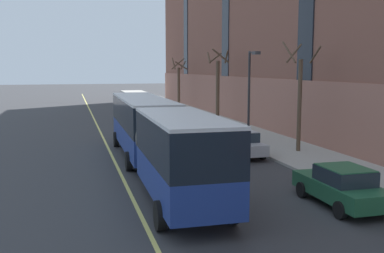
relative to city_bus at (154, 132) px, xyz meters
The scene contains 13 objects.
ground_plane 3.01m from the city_bus, 73.88° to the right, with size 260.00×260.00×0.00m, color #38383A.
sidewalk 9.64m from the city_bus, ahead, with size 4.72×160.00×0.15m, color #ADA89E.
city_bus is the anchor object (origin of this frame).
parked_car_silver_1 17.18m from the city_bus, 70.56° to the left, with size 2.09×4.49×1.56m.
parked_car_champagne_2 26.27m from the city_bus, 77.22° to the left, with size 1.96×4.42×1.56m.
parked_car_silver_3 6.49m from the city_bus, 26.43° to the left, with size 2.03×4.60×1.56m.
parked_car_black_5 11.32m from the city_bus, 58.15° to the left, with size 1.99×4.33×1.56m.
parked_car_green_6 9.55m from the city_bus, 51.64° to the right, with size 2.02×4.43×1.56m.
street_tree_mid_block 10.03m from the city_bus, 16.05° to the left, with size 1.97×1.90×6.72m.
street_tree_far_uptown 20.90m from the city_bus, 62.76° to the left, with size 2.08×2.02×6.88m.
street_tree_far_downtown 35.71m from the city_bus, 74.48° to the left, with size 1.76×1.98×6.39m.
street_lamp 9.86m from the city_bus, 37.88° to the left, with size 0.36×1.48×6.21m.
lane_centerline 2.81m from the city_bus, 152.26° to the left, with size 0.16×140.00×0.01m, color #E0D66B.
Camera 1 is at (-4.61, -19.88, 5.26)m, focal length 42.00 mm.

